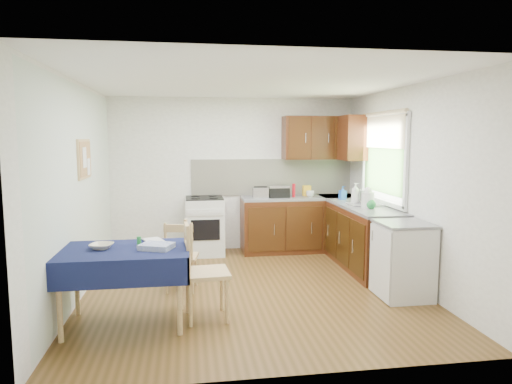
{
  "coord_description": "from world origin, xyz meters",
  "views": [
    {
      "loc": [
        -0.75,
        -5.39,
        1.85
      ],
      "look_at": [
        0.08,
        0.13,
        1.19
      ],
      "focal_mm": 32.0,
      "sensor_mm": 36.0,
      "label": 1
    }
  ],
  "objects": [
    {
      "name": "floor",
      "position": [
        0.0,
        0.0,
        0.0
      ],
      "size": [
        4.2,
        4.2,
        0.0
      ],
      "primitive_type": "plane",
      "color": "#4E3614",
      "rests_on": "ground"
    },
    {
      "name": "ceiling",
      "position": [
        0.0,
        0.0,
        2.5
      ],
      "size": [
        4.0,
        4.2,
        0.02
      ],
      "primitive_type": "cube",
      "color": "white",
      "rests_on": "wall_back"
    },
    {
      "name": "wall_back",
      "position": [
        0.0,
        2.1,
        1.25
      ],
      "size": [
        4.0,
        0.02,
        2.5
      ],
      "primitive_type": "cube",
      "color": "silver",
      "rests_on": "ground"
    },
    {
      "name": "wall_front",
      "position": [
        0.0,
        -2.1,
        1.25
      ],
      "size": [
        4.0,
        0.02,
        2.5
      ],
      "primitive_type": "cube",
      "color": "silver",
      "rests_on": "ground"
    },
    {
      "name": "wall_left",
      "position": [
        -2.0,
        0.0,
        1.25
      ],
      "size": [
        0.02,
        4.2,
        2.5
      ],
      "primitive_type": "cube",
      "color": "silver",
      "rests_on": "ground"
    },
    {
      "name": "wall_right",
      "position": [
        2.0,
        0.0,
        1.25
      ],
      "size": [
        0.02,
        4.2,
        2.5
      ],
      "primitive_type": "cube",
      "color": "silver",
      "rests_on": "ground"
    },
    {
      "name": "base_cabinets",
      "position": [
        1.36,
        1.26,
        0.43
      ],
      "size": [
        1.9,
        2.3,
        0.86
      ],
      "color": "black",
      "rests_on": "ground"
    },
    {
      "name": "worktop_back",
      "position": [
        1.05,
        1.8,
        0.88
      ],
      "size": [
        1.9,
        0.6,
        0.04
      ],
      "primitive_type": "cube",
      "color": "slate",
      "rests_on": "base_cabinets"
    },
    {
      "name": "worktop_right",
      "position": [
        1.7,
        0.65,
        0.88
      ],
      "size": [
        0.6,
        1.7,
        0.04
      ],
      "primitive_type": "cube",
      "color": "slate",
      "rests_on": "base_cabinets"
    },
    {
      "name": "worktop_corner",
      "position": [
        1.7,
        1.8,
        0.88
      ],
      "size": [
        0.6,
        0.6,
        0.04
      ],
      "primitive_type": "cube",
      "color": "slate",
      "rests_on": "base_cabinets"
    },
    {
      "name": "splashback",
      "position": [
        0.65,
        2.08,
        1.2
      ],
      "size": [
        2.7,
        0.02,
        0.6
      ],
      "primitive_type": "cube",
      "color": "silver",
      "rests_on": "wall_back"
    },
    {
      "name": "upper_cabinets",
      "position": [
        1.52,
        1.8,
        1.85
      ],
      "size": [
        1.2,
        0.85,
        0.7
      ],
      "color": "black",
      "rests_on": "wall_back"
    },
    {
      "name": "stove",
      "position": [
        -0.5,
        1.8,
        0.46
      ],
      "size": [
        0.6,
        0.61,
        0.92
      ],
      "color": "silver",
      "rests_on": "ground"
    },
    {
      "name": "window",
      "position": [
        1.97,
        0.7,
        1.65
      ],
      "size": [
        0.04,
        1.48,
        1.26
      ],
      "color": "#335824",
      "rests_on": "wall_right"
    },
    {
      "name": "fridge",
      "position": [
        1.7,
        -0.55,
        0.44
      ],
      "size": [
        0.58,
        0.6,
        0.89
      ],
      "color": "silver",
      "rests_on": "ground"
    },
    {
      "name": "corkboard",
      "position": [
        -1.97,
        0.3,
        1.6
      ],
      "size": [
        0.04,
        0.62,
        0.47
      ],
      "color": "tan",
      "rests_on": "wall_left"
    },
    {
      "name": "dining_table",
      "position": [
        -1.39,
        -0.88,
        0.66
      ],
      "size": [
        1.27,
        0.86,
        0.77
      ],
      "rotation": [
        0.0,
        0.0,
        -0.36
      ],
      "color": "#0E1039",
      "rests_on": "ground"
    },
    {
      "name": "chair_far",
      "position": [
        -0.86,
        0.06,
        0.45
      ],
      "size": [
        0.44,
        0.44,
        0.86
      ],
      "rotation": [
        0.0,
        0.0,
        2.98
      ],
      "color": "tan",
      "rests_on": "ground"
    },
    {
      "name": "chair_near",
      "position": [
        -0.63,
        -0.85,
        0.53
      ],
      "size": [
        0.48,
        0.48,
        1.01
      ],
      "rotation": [
        0.0,
        0.0,
        1.64
      ],
      "color": "tan",
      "rests_on": "ground"
    },
    {
      "name": "toaster",
      "position": [
        0.38,
        1.7,
        0.99
      ],
      "size": [
        0.25,
        0.15,
        0.19
      ],
      "rotation": [
        0.0,
        0.0,
        0.27
      ],
      "color": "silver",
      "rests_on": "worktop_back"
    },
    {
      "name": "sandwich_press",
      "position": [
        0.68,
        1.77,
        0.99
      ],
      "size": [
        0.33,
        0.28,
        0.19
      ],
      "rotation": [
        0.0,
        0.0,
        0.11
      ],
      "color": "black",
      "rests_on": "worktop_back"
    },
    {
      "name": "sauce_bottle",
      "position": [
        0.93,
        1.72,
        1.01
      ],
      "size": [
        0.05,
        0.05,
        0.22
      ],
      "primitive_type": "cylinder",
      "color": "red",
      "rests_on": "worktop_back"
    },
    {
      "name": "yellow_packet",
      "position": [
        1.18,
        1.86,
        0.98
      ],
      "size": [
        0.15,
        0.12,
        0.17
      ],
      "primitive_type": "cube",
      "rotation": [
        0.0,
        0.0,
        0.36
      ],
      "color": "yellow",
      "rests_on": "worktop_back"
    },
    {
      "name": "dish_rack",
      "position": [
        1.72,
        0.72,
        0.92
      ],
      "size": [
        0.45,
        0.34,
        0.21
      ],
      "rotation": [
        0.0,
        0.0,
        0.3
      ],
      "color": "gray",
      "rests_on": "worktop_right"
    },
    {
      "name": "kettle",
      "position": [
        1.66,
        0.45,
        1.03
      ],
      "size": [
        0.17,
        0.17,
        0.29
      ],
      "color": "silver",
      "rests_on": "worktop_right"
    },
    {
      "name": "cup",
      "position": [
        1.2,
        1.7,
        0.95
      ],
      "size": [
        0.15,
        0.15,
        0.1
      ],
      "primitive_type": "imported",
      "rotation": [
        0.0,
        0.0,
        -0.23
      ],
      "color": "silver",
      "rests_on": "worktop_back"
    },
    {
      "name": "soap_bottle_a",
      "position": [
        1.62,
        0.83,
        1.05
      ],
      "size": [
        0.17,
        0.17,
        0.31
      ],
      "primitive_type": "imported",
      "rotation": [
        0.0,
        0.0,
        0.93
      ],
      "color": "silver",
      "rests_on": "worktop_right"
    },
    {
      "name": "soap_bottle_b",
      "position": [
        1.62,
        1.34,
        1.0
      ],
      "size": [
        0.11,
        0.11,
        0.21
      ],
      "primitive_type": "imported",
      "rotation": [
        0.0,
        0.0,
        1.72
      ],
      "color": "blue",
      "rests_on": "worktop_right"
    },
    {
      "name": "soap_bottle_c",
      "position": [
        1.68,
        0.39,
        0.99
      ],
      "size": [
        0.15,
        0.15,
        0.17
      ],
      "primitive_type": "imported",
      "rotation": [
        0.0,
        0.0,
        3.29
      ],
      "color": "#217C39",
      "rests_on": "worktop_right"
    },
    {
      "name": "plate_bowl",
      "position": [
        -1.6,
        -0.84,
        0.8
      ],
      "size": [
        0.27,
        0.27,
        0.05
      ],
      "primitive_type": "imported",
      "rotation": [
        0.0,
        0.0,
        -0.28
      ],
      "color": "beige",
      "rests_on": "dining_table"
    },
    {
      "name": "book",
      "position": [
        -1.2,
        -0.61,
        0.78
      ],
      "size": [
        0.25,
        0.29,
        0.02
      ],
      "primitive_type": "imported",
      "rotation": [
        0.0,
        0.0,
        0.39
      ],
      "color": "white",
      "rests_on": "dining_table"
    },
    {
      "name": "spice_jar",
      "position": [
        -1.25,
        -0.74,
        0.81
      ],
      "size": [
        0.04,
        0.04,
        0.09
      ],
      "primitive_type": "cylinder",
      "color": "green",
      "rests_on": "dining_table"
    },
    {
      "name": "tea_towel",
      "position": [
        -1.07,
        -0.93,
        0.8
      ],
      "size": [
        0.37,
        0.33,
        0.05
      ],
      "primitive_type": "cube",
      "rotation": [
        0.0,
        0.0,
        -0.39
      ],
      "color": "#273D90",
      "rests_on": "dining_table"
    }
  ]
}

